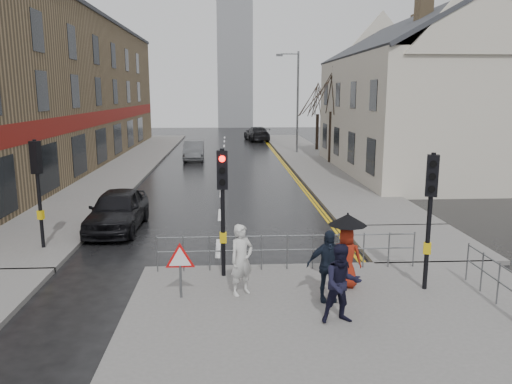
{
  "coord_description": "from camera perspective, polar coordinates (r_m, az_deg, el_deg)",
  "views": [
    {
      "loc": [
        0.35,
        -12.44,
        4.93
      ],
      "look_at": [
        1.3,
        4.37,
        1.57
      ],
      "focal_mm": 35.0,
      "sensor_mm": 36.0,
      "label": 1
    }
  ],
  "objects": [
    {
      "name": "building_left_terrace",
      "position": [
        36.59,
        -23.38,
        10.49
      ],
      "size": [
        8.0,
        42.0,
        10.0
      ],
      "primitive_type": "cube",
      "color": "olive",
      "rests_on": "ground"
    },
    {
      "name": "pedestrian_b",
      "position": [
        10.77,
        9.8,
        -10.3
      ],
      "size": [
        0.88,
        0.72,
        1.71
      ],
      "primitive_type": "imported",
      "rotation": [
        0.0,
        0.0,
        0.09
      ],
      "color": "black",
      "rests_on": "near_pavement"
    },
    {
      "name": "near_pavement",
      "position": [
        10.52,
        12.26,
        -16.5
      ],
      "size": [
        10.0,
        9.0,
        0.14
      ],
      "primitive_type": "cube",
      "color": "#605E5B",
      "rests_on": "ground"
    },
    {
      "name": "pedestrian_a",
      "position": [
        12.03,
        -1.65,
        -7.75
      ],
      "size": [
        0.76,
        0.7,
        1.73
      ],
      "primitive_type": "imported",
      "rotation": [
        0.0,
        0.0,
        0.6
      ],
      "color": "beige",
      "rests_on": "near_pavement"
    },
    {
      "name": "pedestrian_with_umbrella",
      "position": [
        12.6,
        10.33,
        -6.04
      ],
      "size": [
        0.96,
        0.96,
        1.88
      ],
      "color": "maroon",
      "rests_on": "near_pavement"
    },
    {
      "name": "tree_far",
      "position": [
        43.13,
        7.09,
        10.53
      ],
      "size": [
        2.4,
        2.4,
        5.64
      ],
      "color": "#2D2219",
      "rests_on": "right_pavement"
    },
    {
      "name": "traffic_signal_far_left",
      "position": [
        16.7,
        -23.71,
        1.82
      ],
      "size": [
        0.34,
        0.33,
        3.4
      ],
      "color": "black",
      "rests_on": "left_pavement"
    },
    {
      "name": "car_mid",
      "position": [
        37.46,
        -7.12,
        4.7
      ],
      "size": [
        1.59,
        4.23,
        1.38
      ],
      "primitive_type": "imported",
      "rotation": [
        0.0,
        0.0,
        0.03
      ],
      "color": "#4A4C50",
      "rests_on": "ground"
    },
    {
      "name": "church_tower",
      "position": [
        74.56,
        -2.43,
        14.4
      ],
      "size": [
        5.0,
        5.0,
        18.0
      ],
      "primitive_type": "cube",
      "color": "gray",
      "rests_on": "ground"
    },
    {
      "name": "tree_near",
      "position": [
        35.18,
        8.66,
        11.5
      ],
      "size": [
        2.4,
        2.4,
        6.58
      ],
      "color": "#2D2219",
      "rests_on": "right_pavement"
    },
    {
      "name": "traffic_signal_near_right",
      "position": [
        12.67,
        19.34,
        -0.6
      ],
      "size": [
        0.34,
        0.33,
        3.4
      ],
      "color": "black",
      "rests_on": "near_pavement"
    },
    {
      "name": "car_parked",
      "position": [
        18.83,
        -15.55,
        -1.98
      ],
      "size": [
        1.85,
        4.38,
        1.48
      ],
      "primitive_type": "imported",
      "rotation": [
        0.0,
        0.0,
        -0.02
      ],
      "color": "black",
      "rests_on": "ground"
    },
    {
      "name": "ground",
      "position": [
        13.39,
        -4.59,
        -10.35
      ],
      "size": [
        120.0,
        120.0,
        0.0
      ],
      "primitive_type": "plane",
      "color": "black",
      "rests_on": "ground"
    },
    {
      "name": "guard_railing_front",
      "position": [
        13.76,
        3.6,
        -5.94
      ],
      "size": [
        7.14,
        0.04,
        1.0
      ],
      "color": "#595B5E",
      "rests_on": "near_pavement"
    },
    {
      "name": "left_pavement",
      "position": [
        36.42,
        -14.08,
        3.28
      ],
      "size": [
        4.0,
        44.0,
        0.14
      ],
      "primitive_type": "cube",
      "color": "#605E5B",
      "rests_on": "ground"
    },
    {
      "name": "right_pavement",
      "position": [
        38.25,
        6.05,
        3.92
      ],
      "size": [
        4.0,
        40.0,
        0.14
      ],
      "primitive_type": "cube",
      "color": "#605E5B",
      "rests_on": "ground"
    },
    {
      "name": "street_lamp",
      "position": [
        40.81,
        4.54,
        10.93
      ],
      "size": [
        1.83,
        0.25,
        8.0
      ],
      "color": "#595B5E",
      "rests_on": "right_pavement"
    },
    {
      "name": "pedestrian_d",
      "position": [
        11.8,
        8.22,
        -8.33
      ],
      "size": [
        1.0,
        0.43,
        1.7
      ],
      "primitive_type": "imported",
      "rotation": [
        0.0,
        0.0,
        -0.01
      ],
      "color": "black",
      "rests_on": "near_pavement"
    },
    {
      "name": "pavement_bridge_right",
      "position": [
        17.32,
        17.79,
        -5.56
      ],
      "size": [
        4.0,
        4.2,
        0.14
      ],
      "primitive_type": "cube",
      "color": "#605E5B",
      "rests_on": "ground"
    },
    {
      "name": "traffic_signal_near_left",
      "position": [
        12.88,
        -3.85,
        0.21
      ],
      "size": [
        0.28,
        0.27,
        3.4
      ],
      "color": "black",
      "rests_on": "near_pavement"
    },
    {
      "name": "car_far",
      "position": [
        52.09,
        0.09,
        6.67
      ],
      "size": [
        2.71,
        5.34,
        1.48
      ],
      "primitive_type": "imported",
      "rotation": [
        0.0,
        0.0,
        3.27
      ],
      "color": "black",
      "rests_on": "ground"
    },
    {
      "name": "warning_sign",
      "position": [
        11.94,
        -8.67,
        -7.83
      ],
      "size": [
        0.8,
        0.07,
        1.35
      ],
      "color": "#595B5E",
      "rests_on": "near_pavement"
    },
    {
      "name": "building_right_cream",
      "position": [
        32.6,
        18.01,
        10.48
      ],
      "size": [
        9.0,
        16.4,
        10.1
      ],
      "color": "beige",
      "rests_on": "ground"
    }
  ]
}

